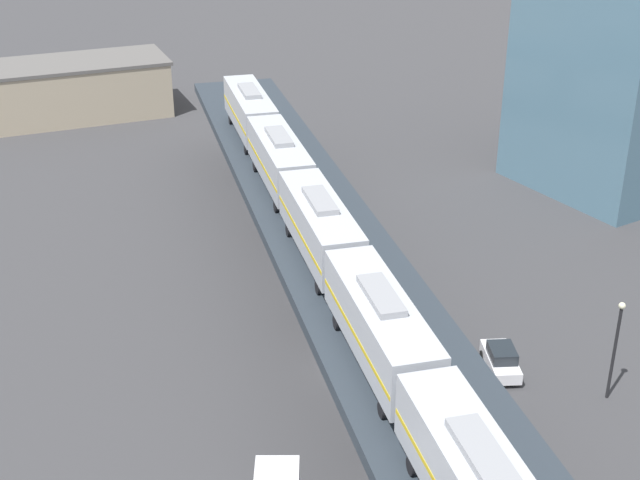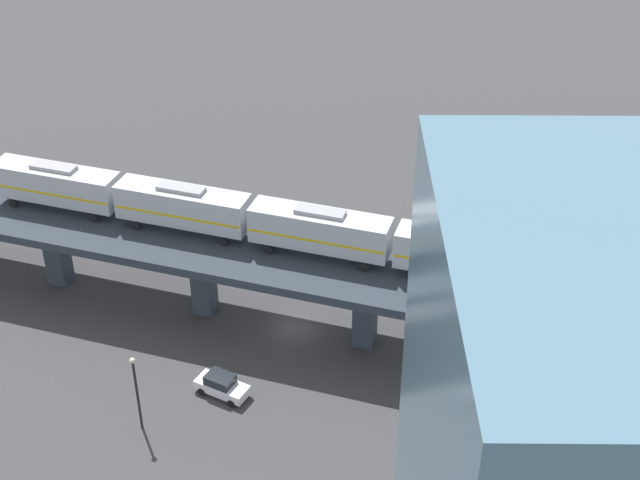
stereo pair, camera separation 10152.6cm
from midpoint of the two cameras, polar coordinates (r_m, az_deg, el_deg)
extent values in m
plane|color=#38383A|center=(48.97, 27.83, -31.65)|extent=(400.00, 400.00, 0.00)
cube|color=#283039|center=(43.21, 30.47, -27.35)|extent=(35.54, 90.30, 0.80)
cube|color=#333D47|center=(45.43, -4.02, -24.72)|extent=(2.26, 2.26, 6.56)
cube|color=#333D47|center=(44.52, 16.97, -28.90)|extent=(2.26, 2.26, 6.56)
cube|color=#333D47|center=(48.48, 37.52, -29.71)|extent=(2.26, 2.26, 6.56)
cube|color=#333D47|center=(56.29, 53.52, -28.14)|extent=(2.26, 2.26, 6.56)
cube|color=#ADB2BA|center=(40.72, -3.22, -18.27)|extent=(6.26, 12.29, 3.10)
cube|color=gold|center=(40.96, -3.21, -18.54)|extent=(6.23, 12.07, 0.24)
cube|color=gray|center=(39.39, -3.30, -16.70)|extent=(2.59, 4.43, 0.36)
cylinder|color=black|center=(44.22, -7.90, -17.41)|extent=(0.46, 0.87, 0.84)
cylinder|color=black|center=(42.94, -9.30, -19.68)|extent=(0.46, 0.87, 0.84)
cylinder|color=black|center=(42.30, 3.16, -20.25)|extent=(0.46, 0.87, 0.84)
cylinder|color=black|center=(40.95, 2.21, -22.80)|extent=(0.46, 0.87, 0.84)
cube|color=#ADB2BA|center=(39.58, 15.52, -22.08)|extent=(6.26, 12.29, 3.10)
cube|color=gold|center=(39.83, 15.45, -22.33)|extent=(6.23, 12.07, 0.24)
cube|color=gray|center=(38.21, 15.92, -20.57)|extent=(2.59, 4.43, 0.36)
cylinder|color=black|center=(41.93, 9.12, -21.46)|extent=(0.46, 0.87, 0.84)
cylinder|color=black|center=(40.58, 8.46, -24.11)|extent=(0.46, 0.87, 0.84)
cylinder|color=black|center=(42.47, 21.30, -23.23)|extent=(0.46, 0.87, 0.84)
cylinder|color=black|center=(41.13, 21.31, -25.93)|extent=(0.46, 0.87, 0.84)
cube|color=#ADB2BA|center=(42.35, 34.20, -23.66)|extent=(6.26, 12.29, 3.10)
cube|color=gold|center=(42.57, 34.06, -23.90)|extent=(6.23, 12.07, 0.24)
cube|color=gray|center=(41.07, 34.99, -22.24)|extent=(2.59, 4.43, 0.36)
cylinder|color=black|center=(43.35, 27.26, -23.75)|extent=(0.46, 0.87, 0.84)
cylinder|color=black|center=(42.03, 27.59, -26.39)|extent=(0.46, 0.87, 0.84)
cylinder|color=black|center=(46.21, 38.33, -24.09)|extent=(0.46, 0.87, 0.84)
cylinder|color=black|center=(44.98, 39.18, -26.53)|extent=(0.46, 0.87, 0.84)
cube|color=#ADB2BA|center=(48.34, 49.54, -23.28)|extent=(6.26, 12.29, 3.10)
cube|color=gold|center=(48.54, 49.38, -23.50)|extent=(6.23, 12.07, 0.24)
cube|color=gray|center=(47.23, 50.47, -21.95)|extent=(2.59, 4.43, 0.36)
cylinder|color=black|center=(48.13, 43.29, -23.99)|extent=(0.46, 0.87, 0.84)
cylinder|color=black|center=(46.95, 44.34, -26.29)|extent=(0.46, 0.87, 0.84)
cylinder|color=black|center=(52.77, 51.97, -23.42)|extent=(0.46, 0.87, 0.84)
cylinder|color=black|center=(51.70, 53.25, -25.44)|extent=(0.46, 0.87, 0.84)
cube|color=#ADB2BA|center=(56.55, 60.82, -22.04)|extent=(6.26, 12.29, 3.10)
cube|color=gold|center=(56.72, 60.67, -22.24)|extent=(6.23, 12.07, 0.24)
cube|color=gray|center=(55.60, 61.73, -20.82)|extent=(2.59, 4.43, 0.36)
cylinder|color=black|center=(55.43, 55.70, -23.02)|extent=(0.46, 0.87, 0.84)
cylinder|color=black|center=(54.41, 57.04, -24.90)|extent=(0.46, 0.87, 0.84)
cube|color=silver|center=(44.00, 25.41, -42.48)|extent=(3.66, 4.73, 0.80)
cube|color=#1E2328|center=(43.25, 25.47, -42.14)|extent=(2.48, 2.71, 0.76)
cylinder|color=black|center=(44.41, 23.05, -41.23)|extent=(0.52, 0.70, 0.66)
cylinder|color=black|center=(43.87, 22.58, -43.30)|extent=(0.52, 0.70, 0.66)
cylinder|color=black|center=(44.94, 27.78, -41.90)|extent=(0.52, 0.70, 0.66)
cylinder|color=black|center=(44.40, 27.54, -43.98)|extent=(0.52, 0.70, 0.66)
cube|color=black|center=(57.73, 54.01, -31.19)|extent=(2.77, 4.70, 0.80)
cube|color=#1E2328|center=(57.09, 54.28, -30.80)|extent=(2.10, 2.52, 0.76)
cylinder|color=black|center=(57.39, 52.07, -31.05)|extent=(0.39, 0.70, 0.66)
cylinder|color=black|center=(56.87, 53.08, -32.44)|extent=(0.39, 0.70, 0.66)
cylinder|color=black|center=(59.20, 54.49, -30.42)|extent=(0.39, 0.70, 0.66)
cylinder|color=black|center=(58.69, 55.52, -31.74)|extent=(0.39, 0.70, 0.66)
cube|color=#333338|center=(50.58, 6.76, -19.59)|extent=(2.92, 2.85, 2.30)
cube|color=silver|center=(49.73, 10.75, -21.01)|extent=(4.68, 5.64, 2.70)
cylinder|color=black|center=(52.05, 7.19, -19.61)|extent=(0.82, 1.04, 1.00)
cylinder|color=black|center=(50.94, 6.14, -21.15)|extent=(0.82, 1.04, 1.00)
cylinder|color=black|center=(51.19, 12.79, -21.71)|extent=(0.82, 1.04, 1.00)
cylinder|color=black|center=(50.01, 11.86, -23.44)|extent=(0.82, 1.04, 1.00)
cylinder|color=black|center=(39.47, 17.96, -48.63)|extent=(0.20, 0.20, 6.50)
sphere|color=beige|center=(36.11, 19.33, -47.70)|extent=(0.44, 0.44, 0.44)
camera|label=1|loc=(50.76, -27.31, 20.61)|focal=50.00mm
camera|label=2|loc=(50.76, 152.69, -20.61)|focal=50.00mm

